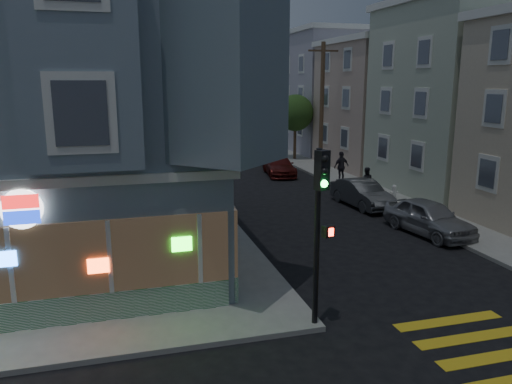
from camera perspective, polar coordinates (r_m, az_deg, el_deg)
name	(u,v)px	position (r m, az deg, el deg)	size (l,w,h in m)	color
sidewalk_ne	(459,167)	(41.22, 22.14, 2.66)	(24.00, 42.00, 0.15)	gray
corner_building	(1,100)	(20.53, -27.09, 9.34)	(14.60, 14.60, 11.40)	slate
row_house_b	(493,100)	(33.10, 25.41, 9.47)	(12.00, 8.60, 10.50)	#AFBAA1
row_house_c	(408,106)	(40.39, 16.94, 9.40)	(12.00, 8.60, 9.00)	tan
row_house_d	(355,93)	(48.22, 11.22, 11.01)	(12.00, 8.60, 10.50)	gray
utility_pole	(322,106)	(36.02, 7.52, 9.74)	(2.20, 0.30, 9.00)	#4C3826
street_tree_near	(295,113)	(41.72, 4.51, 8.99)	(3.00, 3.00, 5.30)	#4C3826
street_tree_far	(267,108)	(49.30, 1.30, 9.56)	(3.00, 3.00, 5.30)	#4C3826
pedestrian_a	(366,182)	(28.70, 12.46, 1.16)	(0.80, 0.62, 1.64)	black
pedestrian_b	(341,167)	(32.62, 9.72, 2.89)	(1.14, 0.47, 1.94)	#28252D
parked_car_a	(429,217)	(22.74, 19.14, -2.75)	(1.79, 4.45, 1.52)	#999BA0
parked_car_b	(362,193)	(26.82, 12.03, -0.17)	(1.51, 4.32, 1.42)	#3C3E41
parked_car_c	(279,166)	(35.21, 2.66, 3.01)	(1.87, 4.60, 1.34)	#5D1815
parked_car_d	(251,154)	(41.61, -0.56, 4.40)	(2.00, 4.33, 1.20)	gray
traffic_signal	(320,209)	(12.70, 7.35, -1.91)	(0.59, 0.53, 4.70)	black
fire_hydrant	(394,191)	(28.58, 15.51, 0.09)	(0.44, 0.25, 0.76)	silver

